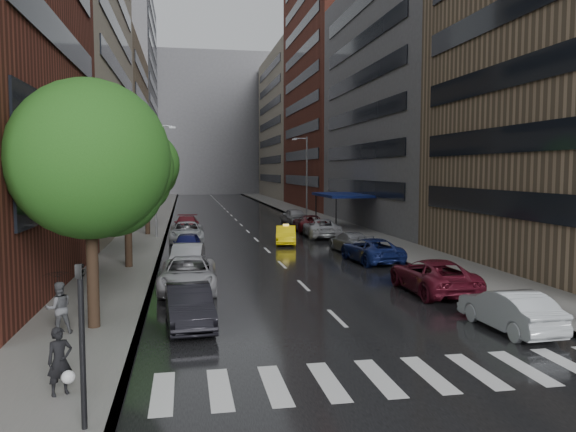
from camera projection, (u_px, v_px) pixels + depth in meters
The scene contains 20 objects.
ground at pixel (372, 353), 16.87m from camera, with size 220.00×220.00×0.00m, color gray.
road at pixel (233, 217), 65.88m from camera, with size 14.00×140.00×0.01m, color black.
sidewalk_left at pixel (154, 217), 64.26m from camera, with size 4.00×140.00×0.15m, color gray.
sidewalk_right at pixel (308, 215), 67.50m from camera, with size 4.00×140.00×0.15m, color gray.
crosswalk at pixel (404, 376), 14.95m from camera, with size 13.15×2.80×0.01m.
buildings_left at pixel (107, 86), 70.49m from camera, with size 8.00×108.00×38.00m.
buildings_right at pixel (341, 97), 73.92m from camera, with size 8.05×109.10×36.00m.
building_far at pixel (208, 125), 131.23m from camera, with size 40.00×14.00×32.00m, color slate.
tree_near at pixel (89, 160), 18.66m from camera, with size 5.35×5.35×8.52m.
tree_mid at pixel (127, 169), 30.64m from camera, with size 5.11×5.11×8.14m.
tree_far at pixel (146, 164), 46.43m from camera, with size 5.45×5.45×8.69m.
taxi at pixel (286, 235), 41.64m from camera, with size 1.43×4.09×1.35m, color yellow.
parked_cars_left at pixel (187, 246), 35.06m from camera, with size 2.71×34.82×1.54m.
parked_cars_right at pixel (343, 238), 39.30m from camera, with size 3.00×43.61×1.60m.
ped_bag_walker at pixel (60, 362), 13.30m from camera, with size 0.72×0.64×1.63m.
ped_black_umbrella at pixel (58, 297), 18.20m from camera, with size 1.02×0.98×2.09m.
traffic_light at pixel (82, 330), 11.43m from camera, with size 0.18×0.15×3.45m.
street_lamp_left at pixel (156, 178), 44.49m from camera, with size 1.74×0.22×9.00m.
street_lamp_right at pixel (306, 175), 61.97m from camera, with size 1.74×0.22×9.00m.
awning at pixel (342, 195), 52.54m from camera, with size 4.00×8.00×3.12m.
Camera 1 is at (-5.48, -15.75, 5.49)m, focal length 35.00 mm.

